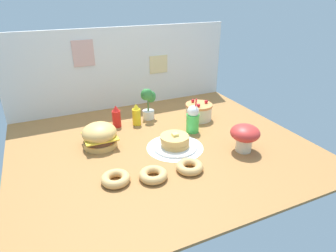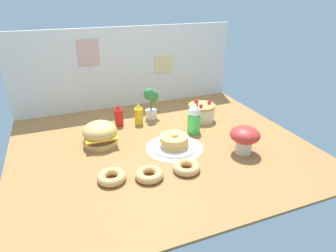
# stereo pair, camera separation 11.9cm
# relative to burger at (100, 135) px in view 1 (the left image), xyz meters

# --- Properties ---
(ground_plane) EXTENTS (2.44, 2.08, 0.02)m
(ground_plane) POSITION_rel_burger_xyz_m (0.47, -0.21, -0.11)
(ground_plane) COLOR #9E6B38
(back_wall) EXTENTS (2.44, 0.04, 0.86)m
(back_wall) POSITION_rel_burger_xyz_m (0.47, 0.82, 0.34)
(back_wall) COLOR silver
(back_wall) RESTS_ON ground_plane
(doily_mat) EXTENTS (0.48, 0.48, 0.00)m
(doily_mat) POSITION_rel_burger_xyz_m (0.56, -0.29, -0.10)
(doily_mat) COLOR white
(doily_mat) RESTS_ON ground_plane
(burger) EXTENTS (0.29, 0.29, 0.21)m
(burger) POSITION_rel_burger_xyz_m (0.00, 0.00, 0.00)
(burger) COLOR #DBA859
(burger) RESTS_ON ground_plane
(pancake_stack) EXTENTS (0.37, 0.37, 0.13)m
(pancake_stack) POSITION_rel_burger_xyz_m (0.56, -0.29, -0.05)
(pancake_stack) COLOR white
(pancake_stack) RESTS_ON doily_mat
(layer_cake) EXTENTS (0.27, 0.27, 0.20)m
(layer_cake) POSITION_rel_burger_xyz_m (1.04, 0.15, -0.02)
(layer_cake) COLOR beige
(layer_cake) RESTS_ON ground_plane
(ketchup_bottle) EXTENTS (0.08, 0.08, 0.22)m
(ketchup_bottle) POSITION_rel_burger_xyz_m (0.23, 0.32, 0.00)
(ketchup_bottle) COLOR red
(ketchup_bottle) RESTS_ON ground_plane
(mustard_bottle) EXTENTS (0.08, 0.08, 0.22)m
(mustard_bottle) POSITION_rel_burger_xyz_m (0.42, 0.28, 0.00)
(mustard_bottle) COLOR yellow
(mustard_bottle) RESTS_ON ground_plane
(cream_soda_cup) EXTENTS (0.12, 0.12, 0.33)m
(cream_soda_cup) POSITION_rel_burger_xyz_m (0.84, -0.08, 0.03)
(cream_soda_cup) COLOR green
(cream_soda_cup) RESTS_ON ground_plane
(donut_pink_glaze) EXTENTS (0.20, 0.20, 0.06)m
(donut_pink_glaze) POSITION_rel_burger_xyz_m (-0.02, -0.56, -0.07)
(donut_pink_glaze) COLOR tan
(donut_pink_glaze) RESTS_ON ground_plane
(donut_chocolate) EXTENTS (0.20, 0.20, 0.06)m
(donut_chocolate) POSITION_rel_burger_xyz_m (0.23, -0.63, -0.07)
(donut_chocolate) COLOR tan
(donut_chocolate) RESTS_ON ground_plane
(donut_vanilla) EXTENTS (0.20, 0.20, 0.06)m
(donut_vanilla) POSITION_rel_burger_xyz_m (0.51, -0.64, -0.07)
(donut_vanilla) COLOR tan
(donut_vanilla) RESTS_ON ground_plane
(potted_plant) EXTENTS (0.15, 0.14, 0.33)m
(potted_plant) POSITION_rel_burger_xyz_m (0.58, 0.38, 0.08)
(potted_plant) COLOR white
(potted_plant) RESTS_ON ground_plane
(mushroom_stool) EXTENTS (0.24, 0.24, 0.23)m
(mushroom_stool) POSITION_rel_burger_xyz_m (1.06, -0.57, 0.04)
(mushroom_stool) COLOR beige
(mushroom_stool) RESTS_ON ground_plane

